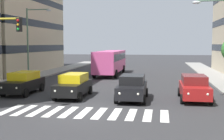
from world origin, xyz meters
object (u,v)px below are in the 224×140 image
Objects in this scene: car_0 at (194,87)px; car_2 at (73,85)px; street_lamp_right at (31,37)px; car_1 at (132,87)px; bus_behind_traffic at (110,60)px; car_3 at (24,82)px.

car_2 is at bearing 2.04° from car_0.
street_lamp_right is (15.72, -8.30, 3.76)m from car_0.
car_0 is 4.27m from car_1.
bus_behind_traffic is at bearing -61.04° from car_0.
bus_behind_traffic is (-0.00, -15.77, 0.97)m from car_2.
street_lamp_right reaches higher than car_3.
car_3 is 0.60× the size of street_lamp_right.
car_3 is (8.62, -1.10, 0.00)m from car_1.
bus_behind_traffic is at bearing -74.91° from car_1.
car_1 is 15.04m from street_lamp_right.
car_1 is 4.35m from car_2.
car_2 is at bearing -4.18° from car_1.
bus_behind_traffic is at bearing -105.95° from car_3.
bus_behind_traffic is (8.56, -15.46, 0.97)m from car_0.
car_1 is 8.69m from car_3.
car_0 and car_3 have the same top height.
car_1 and car_2 have the same top height.
street_lamp_right is (7.17, 7.16, 2.79)m from bus_behind_traffic.
car_2 is (4.34, -0.32, 0.00)m from car_1.
car_3 is 0.42× the size of bus_behind_traffic.
street_lamp_right reaches higher than car_2.
street_lamp_right is at bearing -37.81° from car_1.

